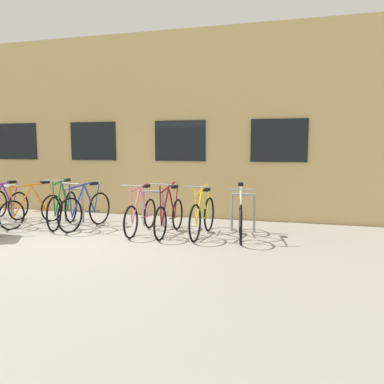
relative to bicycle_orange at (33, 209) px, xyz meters
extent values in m
plane|color=#9E998E|center=(1.72, -1.33, -0.37)|extent=(42.00, 42.00, 0.00)
cube|color=tan|center=(1.72, 4.65, 1.93)|extent=(28.00, 5.58, 4.59)
cube|color=black|center=(-1.88, 1.85, 1.54)|extent=(1.30, 0.04, 0.99)
cube|color=black|center=(0.52, 1.85, 1.54)|extent=(1.30, 0.04, 0.99)
cube|color=black|center=(2.92, 1.85, 1.54)|extent=(1.30, 0.04, 0.99)
cube|color=black|center=(5.32, 1.85, 1.54)|extent=(1.30, 0.04, 0.99)
cylinder|color=gray|center=(-1.07, 0.57, 0.03)|extent=(0.05, 0.05, 0.79)
cylinder|color=gray|center=(-1.31, 0.57, 0.42)|extent=(0.47, 0.05, 0.05)
cylinder|color=gray|center=(0.46, 0.57, 0.03)|extent=(0.05, 0.05, 0.79)
cylinder|color=gray|center=(0.93, 0.57, 0.03)|extent=(0.05, 0.05, 0.79)
cylinder|color=gray|center=(0.69, 0.57, 0.42)|extent=(0.47, 0.05, 0.05)
cylinder|color=gray|center=(2.46, 0.57, 0.03)|extent=(0.05, 0.05, 0.79)
cylinder|color=gray|center=(2.93, 0.57, 0.03)|extent=(0.05, 0.05, 0.79)
cylinder|color=gray|center=(2.69, 0.57, 0.42)|extent=(0.47, 0.05, 0.05)
cylinder|color=gray|center=(4.46, 0.57, 0.03)|extent=(0.05, 0.05, 0.79)
cylinder|color=gray|center=(4.93, 0.57, 0.03)|extent=(0.05, 0.05, 0.79)
cylinder|color=gray|center=(4.69, 0.57, 0.42)|extent=(0.47, 0.05, 0.05)
torus|color=black|center=(0.12, 0.53, -0.06)|extent=(0.19, 0.65, 0.66)
torus|color=black|center=(-0.13, -0.54, -0.06)|extent=(0.19, 0.65, 0.66)
cylinder|color=orange|center=(-0.06, -0.25, 0.22)|extent=(0.16, 0.52, 0.69)
cylinder|color=orange|center=(0.04, 0.18, 0.22)|extent=(0.13, 0.40, 0.67)
cylinder|color=orange|center=(-0.02, -0.07, 0.55)|extent=(0.23, 0.85, 0.05)
cylinder|color=orange|center=(0.06, 0.26, -0.08)|extent=(0.15, 0.54, 0.07)
cylinder|color=orange|center=(0.10, 0.44, 0.24)|extent=(0.07, 0.20, 0.61)
cylinder|color=orange|center=(-0.12, -0.51, 0.25)|extent=(0.05, 0.08, 0.62)
cube|color=black|center=(0.08, 0.36, 0.58)|extent=(0.14, 0.22, 0.06)
cylinder|color=gray|center=(-0.11, -0.49, 0.59)|extent=(0.43, 0.13, 0.03)
torus|color=black|center=(3.98, 0.51, -0.03)|extent=(0.07, 0.73, 0.73)
torus|color=black|center=(3.94, -0.49, -0.03)|extent=(0.07, 0.73, 0.73)
cylinder|color=yellow|center=(3.95, -0.22, 0.28)|extent=(0.06, 0.48, 0.73)
cylinder|color=yellow|center=(3.96, 0.17, 0.21)|extent=(0.05, 0.36, 0.59)
cylinder|color=yellow|center=(3.95, -0.05, 0.56)|extent=(0.07, 0.78, 0.17)
cylinder|color=yellow|center=(3.97, 0.26, -0.05)|extent=(0.04, 0.51, 0.08)
cylinder|color=yellow|center=(3.97, 0.42, 0.23)|extent=(0.03, 0.20, 0.52)
cylinder|color=yellow|center=(3.94, -0.47, 0.30)|extent=(0.03, 0.08, 0.66)
cube|color=black|center=(3.97, 0.33, 0.52)|extent=(0.11, 0.20, 0.06)
cylinder|color=gray|center=(3.94, -0.44, 0.66)|extent=(0.44, 0.04, 0.03)
torus|color=black|center=(3.29, 0.48, -0.05)|extent=(0.05, 0.67, 0.67)
torus|color=black|center=(3.27, -0.58, -0.05)|extent=(0.05, 0.67, 0.67)
cylinder|color=maroon|center=(3.28, -0.29, 0.28)|extent=(0.04, 0.51, 0.78)
cylinder|color=maroon|center=(3.28, 0.12, 0.22)|extent=(0.04, 0.38, 0.65)
cylinder|color=maroon|center=(3.28, -0.11, 0.60)|extent=(0.05, 0.83, 0.17)
cylinder|color=maroon|center=(3.28, 0.21, -0.08)|extent=(0.03, 0.53, 0.07)
cylinder|color=maroon|center=(3.28, 0.39, 0.24)|extent=(0.03, 0.20, 0.60)
cylinder|color=maroon|center=(3.27, -0.55, 0.31)|extent=(0.03, 0.08, 0.72)
cube|color=black|center=(3.28, 0.30, 0.56)|extent=(0.10, 0.20, 0.06)
cylinder|color=gray|center=(3.27, -0.53, 0.69)|extent=(0.44, 0.03, 0.03)
torus|color=black|center=(1.39, 0.52, -0.01)|extent=(0.15, 0.75, 0.75)
torus|color=black|center=(1.24, -0.45, -0.01)|extent=(0.15, 0.75, 0.75)
cylinder|color=#233893|center=(1.28, -0.18, 0.27)|extent=(0.11, 0.47, 0.70)
cylinder|color=#233893|center=(1.34, 0.19, 0.24)|extent=(0.09, 0.35, 0.63)
cylinder|color=#233893|center=(1.31, -0.03, 0.58)|extent=(0.15, 0.75, 0.10)
cylinder|color=#233893|center=(1.35, 0.28, -0.04)|extent=(0.10, 0.49, 0.08)
cylinder|color=#233893|center=(1.38, 0.43, 0.27)|extent=(0.05, 0.20, 0.57)
cylinder|color=#233893|center=(1.24, -0.42, 0.30)|extent=(0.04, 0.08, 0.63)
cube|color=black|center=(1.36, 0.35, 0.58)|extent=(0.13, 0.21, 0.06)
cylinder|color=gray|center=(1.25, -0.40, 0.65)|extent=(0.44, 0.09, 0.03)
torus|color=black|center=(-0.76, 0.46, -0.04)|extent=(0.05, 0.71, 0.71)
cylinder|color=#722D99|center=(-0.77, 0.13, 0.23)|extent=(0.04, 0.33, 0.64)
cylinder|color=#722D99|center=(-0.77, -0.09, 0.56)|extent=(0.05, 0.73, 0.07)
cylinder|color=#722D99|center=(-0.77, 0.22, -0.06)|extent=(0.03, 0.48, 0.07)
cylinder|color=#722D99|center=(-0.77, 0.37, 0.25)|extent=(0.03, 0.20, 0.58)
cube|color=black|center=(-0.77, 0.28, 0.57)|extent=(0.10, 0.20, 0.06)
torus|color=black|center=(4.64, 0.50, -0.01)|extent=(0.16, 0.75, 0.75)
torus|color=black|center=(4.80, -0.47, -0.01)|extent=(0.16, 0.75, 0.75)
cylinder|color=silver|center=(4.75, -0.20, 0.26)|extent=(0.11, 0.47, 0.68)
cylinder|color=silver|center=(4.69, 0.17, 0.28)|extent=(0.09, 0.34, 0.71)
cylinder|color=silver|center=(4.73, -0.05, 0.61)|extent=(0.15, 0.75, 0.06)
cylinder|color=silver|center=(4.68, 0.26, -0.04)|extent=(0.10, 0.49, 0.08)
cylinder|color=silver|center=(4.66, 0.41, 0.30)|extent=(0.06, 0.20, 0.65)
cylinder|color=silver|center=(4.79, -0.44, 0.29)|extent=(0.04, 0.08, 0.61)
cube|color=black|center=(4.67, 0.32, 0.65)|extent=(0.13, 0.21, 0.06)
cylinder|color=gray|center=(4.79, -0.42, 0.63)|extent=(0.44, 0.10, 0.03)
torus|color=black|center=(2.66, 0.44, -0.06)|extent=(0.04, 0.66, 0.66)
torus|color=black|center=(2.66, -0.57, -0.06)|extent=(0.04, 0.66, 0.66)
cylinder|color=pink|center=(2.66, -0.29, 0.26)|extent=(0.04, 0.49, 0.75)
cylinder|color=pink|center=(2.66, 0.10, 0.22)|extent=(0.04, 0.36, 0.66)
cylinder|color=pink|center=(2.66, -0.13, 0.58)|extent=(0.04, 0.79, 0.12)
cylinder|color=pink|center=(2.66, 0.19, -0.08)|extent=(0.02, 0.51, 0.07)
cylinder|color=pink|center=(2.66, 0.35, 0.24)|extent=(0.02, 0.20, 0.61)
cylinder|color=pink|center=(2.66, -0.54, 0.28)|extent=(0.03, 0.08, 0.68)
cube|color=black|center=(2.66, 0.26, 0.57)|extent=(0.10, 0.20, 0.06)
cylinder|color=gray|center=(2.66, -0.52, 0.65)|extent=(0.44, 0.03, 0.03)
torus|color=black|center=(0.62, 0.56, -0.02)|extent=(0.20, 0.74, 0.75)
torus|color=black|center=(0.83, -0.41, -0.02)|extent=(0.20, 0.74, 0.75)
cylinder|color=#1E7238|center=(0.77, -0.14, 0.30)|extent=(0.14, 0.47, 0.76)
cylinder|color=#1E7238|center=(0.69, 0.23, 0.27)|extent=(0.11, 0.35, 0.69)
cylinder|color=#1E7238|center=(0.74, 0.01, 0.64)|extent=(0.20, 0.75, 0.09)
cylinder|color=#1E7238|center=(0.67, 0.32, -0.04)|extent=(0.13, 0.49, 0.08)
cylinder|color=#1E7238|center=(0.64, 0.47, 0.30)|extent=(0.07, 0.20, 0.63)
cylinder|color=#1E7238|center=(0.82, -0.38, 0.33)|extent=(0.04, 0.08, 0.69)
cube|color=black|center=(0.66, 0.38, 0.64)|extent=(0.14, 0.22, 0.06)
cylinder|color=gray|center=(0.82, -0.36, 0.70)|extent=(0.44, 0.12, 0.03)
cylinder|color=gray|center=(0.29, -1.09, -0.13)|extent=(0.49, 0.31, 0.03)
camera|label=1|loc=(5.80, -7.46, 1.42)|focal=36.50mm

